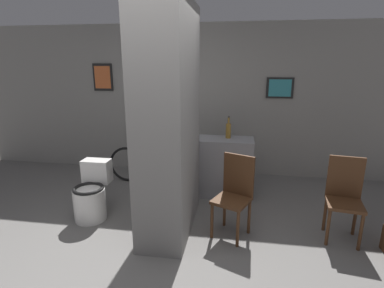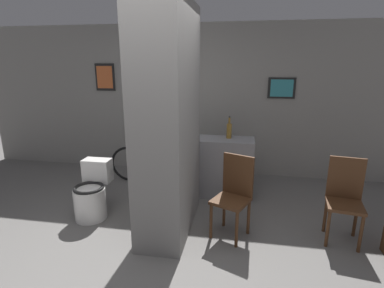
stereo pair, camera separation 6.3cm
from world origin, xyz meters
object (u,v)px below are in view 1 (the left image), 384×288
(toilet, at_px, (92,195))
(chair_near_pillar, at_px, (234,192))
(chair_by_doorway, at_px, (344,195))
(bicycle, at_px, (156,165))
(bottle_tall, at_px, (228,130))

(toilet, xyz_separation_m, chair_near_pillar, (1.82, -0.09, 0.21))
(chair_by_doorway, height_order, bicycle, chair_by_doorway)
(chair_near_pillar, height_order, bottle_tall, bottle_tall)
(toilet, height_order, bicycle, toilet)
(chair_by_doorway, bearing_deg, bottle_tall, 152.30)
(toilet, relative_size, bicycle, 0.45)
(toilet, relative_size, chair_near_pillar, 0.76)
(bicycle, distance_m, bottle_tall, 1.39)
(chair_near_pillar, relative_size, bottle_tall, 2.85)
(bottle_tall, bearing_deg, toilet, -149.02)
(toilet, relative_size, chair_by_doorway, 0.76)
(toilet, relative_size, bottle_tall, 2.16)
(chair_near_pillar, distance_m, bottle_tall, 1.22)
(chair_near_pillar, relative_size, bicycle, 0.59)
(chair_by_doorway, xyz_separation_m, bicycle, (-2.54, 1.22, -0.20))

